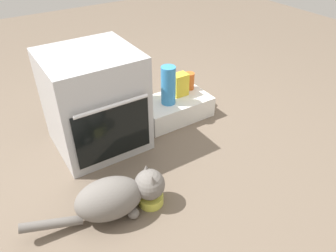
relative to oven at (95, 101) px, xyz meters
The scene contains 8 objects.
ground 0.56m from the oven, 77.72° to the right, with size 8.00×8.00×0.00m, color #6B5B4C.
oven is the anchor object (origin of this frame).
pantry_cabinet 0.69m from the oven, ahead, with size 0.56×0.32×0.16m, color white.
food_bowl 0.76m from the oven, 88.41° to the right, with size 0.15×0.15×0.09m.
cat 0.72m from the oven, 104.39° to the right, with size 0.78×0.29×0.25m.
sauce_jar 0.84m from the oven, ahead, with size 0.08×0.08×0.14m, color #D16023.
snack_bag 0.72m from the oven, ahead, with size 0.12×0.09×0.18m, color yellow.
water_bottle 0.57m from the oven, ahead, with size 0.11×0.11×0.30m, color #388CD1.
Camera 1 is at (-0.68, -1.40, 1.45)m, focal length 34.50 mm.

